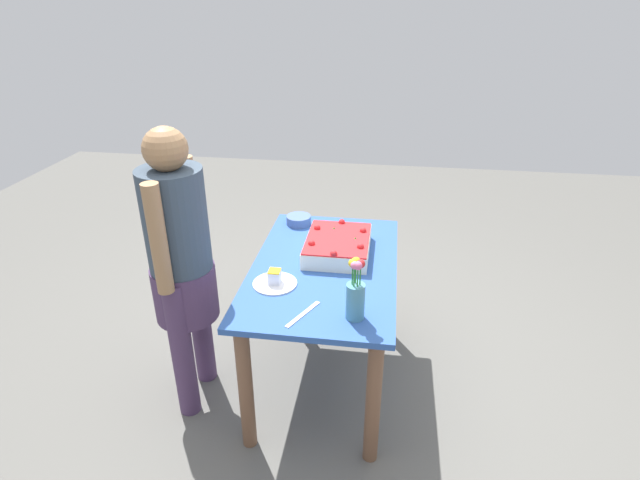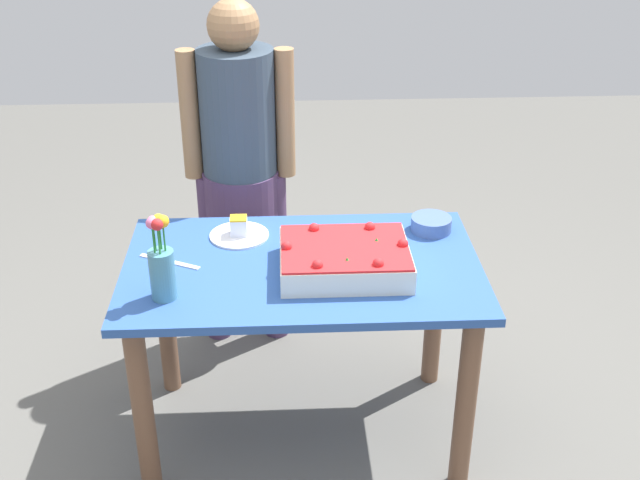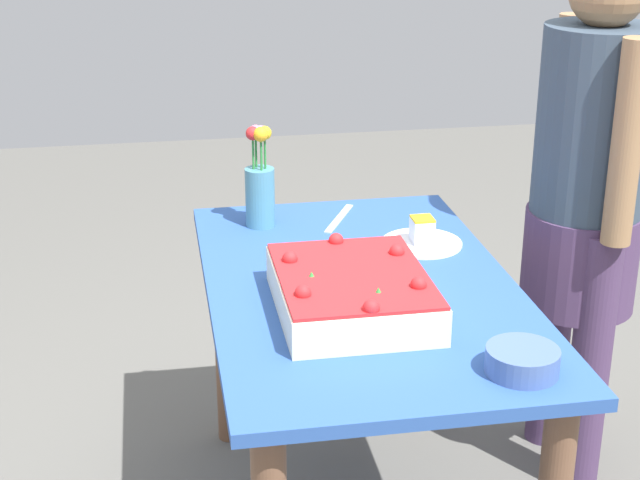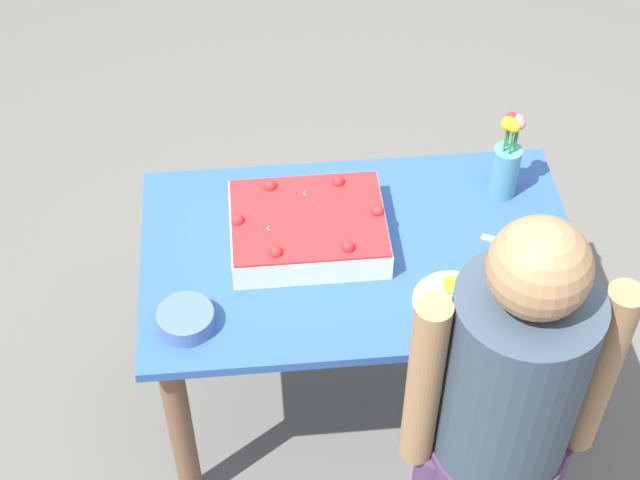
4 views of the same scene
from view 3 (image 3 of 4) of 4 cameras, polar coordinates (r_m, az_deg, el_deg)
The scene contains 7 objects.
dining_table at distance 2.43m, azimuth 2.37°, elevation -5.57°, with size 1.22×0.74×0.74m.
sheet_cake at distance 2.21m, azimuth 1.87°, elevation -3.02°, with size 0.43×0.34×0.11m.
serving_plate_with_slice at distance 2.61m, azimuth 5.95°, elevation 0.11°, with size 0.21×0.21×0.08m.
cake_knife at distance 2.78m, azimuth 1.12°, elevation 1.27°, with size 0.23×0.02×0.00m, color silver.
flower_vase at distance 2.70m, azimuth -3.52°, elevation 3.24°, with size 0.08×0.08×0.29m.
fruit_bowl at distance 2.01m, azimuth 11.69°, elevation -6.90°, with size 0.15×0.15×0.05m, color #4A649E.
person_standing at distance 2.74m, azimuth 15.26°, elevation 2.71°, with size 0.45×0.31×1.49m.
Camera 3 is at (2.11, -0.47, 1.70)m, focal length 55.00 mm.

